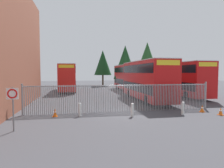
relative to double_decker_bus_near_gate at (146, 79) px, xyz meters
The scene contains 16 objects.
ground_plane 5.36m from the double_decker_bus_near_gate, 151.62° to the left, with size 100.00×100.00×0.00m, color #3D3D42.
palisade_fence 7.18m from the double_decker_bus_near_gate, 125.90° to the right, with size 15.17×0.14×2.35m.
double_decker_bus_near_gate is the anchor object (origin of this frame).
double_decker_bus_behind_fence_left 6.43m from the double_decker_bus_near_gate, 25.44° to the left, with size 2.54×10.81×4.42m.
double_decker_bus_behind_fence_right 15.55m from the double_decker_bus_near_gate, 125.38° to the left, with size 2.54×10.81×4.42m.
double_decker_bus_far_back 11.93m from the double_decker_bus_near_gate, 84.90° to the left, with size 2.54×10.81×4.42m.
bollard_near_left 10.29m from the double_decker_bus_near_gate, 137.98° to the right, with size 0.20×0.20×0.95m, color silver.
bollard_center_front 8.73m from the double_decker_bus_near_gate, 116.63° to the right, with size 0.20×0.20×0.95m, color silver.
bollard_near_right 7.88m from the double_decker_bus_near_gate, 89.12° to the right, with size 0.20×0.20×0.95m, color silver.
traffic_cone_by_gate 7.67m from the double_decker_bus_near_gate, 73.03° to the right, with size 0.34×0.34×0.59m.
traffic_cone_mid_forecourt 9.03m from the double_decker_bus_near_gate, 71.53° to the right, with size 0.34×0.34×0.59m.
traffic_cone_near_kerb 11.57m from the double_decker_bus_near_gate, 144.59° to the right, with size 0.34×0.34×0.59m.
speed_limit_sign_post 14.89m from the double_decker_bus_near_gate, 138.33° to the right, with size 0.60×0.14×2.40m.
tree_tall_back 23.70m from the double_decker_bus_near_gate, 93.98° to the left, with size 3.90×3.90×8.08m.
tree_short_side 22.37m from the double_decker_bus_near_gate, 69.15° to the left, with size 5.03×5.03×9.71m.
tree_mid_row 16.91m from the double_decker_bus_near_gate, 83.71° to the left, with size 4.55×4.55×8.34m.
Camera 1 is at (-3.61, -15.44, 3.20)m, focal length 31.83 mm.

